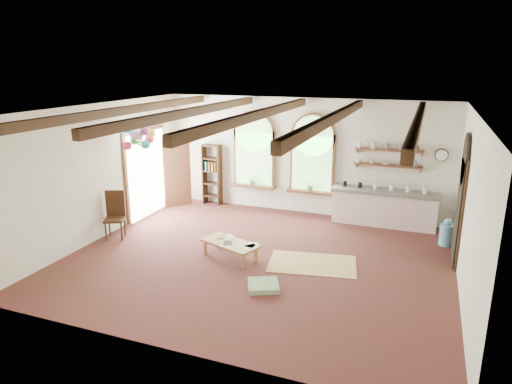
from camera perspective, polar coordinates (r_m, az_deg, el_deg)
The scene contains 27 objects.
floor at distance 9.97m, azimuth 0.23°, elevation -8.37°, with size 8.00×8.00×0.00m, color #552323.
ceiling_beams at distance 9.15m, azimuth 0.25°, elevation 9.63°, with size 6.20×6.80×0.18m, color #3A2112, non-canonical shape.
window_left at distance 13.03m, azimuth -0.23°, elevation 4.97°, with size 1.30×0.28×2.20m.
window_right at distance 12.53m, azimuth 7.06°, elevation 4.41°, with size 1.30×0.28×2.20m.
left_doorway at distance 12.89m, azimuth -13.54°, elevation 2.21°, with size 0.10×1.90×2.50m, color brown.
right_doorway at distance 10.48m, azimuth 24.03°, elevation -2.15°, with size 0.10×1.30×2.40m, color black.
kitchen_counter at distance 12.29m, azimuth 15.70°, elevation -1.87°, with size 2.68×0.62×0.94m.
wall_shelf_lower at distance 12.20m, azimuth 16.16°, elevation 3.19°, with size 1.70×0.24×0.04m, color brown.
wall_shelf_upper at distance 12.12m, azimuth 16.30°, elevation 5.04°, with size 1.70×0.24×0.04m, color brown.
wall_clock at distance 12.17m, azimuth 22.19°, elevation 4.30°, with size 0.32×0.32×0.04m, color black.
bookshelf at distance 13.60m, azimuth -5.52°, elevation 2.20°, with size 0.53×0.32×1.80m.
coffee_table at distance 9.91m, azimuth -3.27°, elevation -6.52°, with size 1.42×1.00×0.37m.
side_chair at distance 11.53m, azimuth -17.17°, elevation -3.93°, with size 0.60×0.60×1.14m.
floor_mat at distance 9.80m, azimuth 7.05°, elevation -8.89°, with size 1.82×1.12×0.02m, color tan.
floor_cushion at distance 8.77m, azimuth 0.92°, elevation -11.61°, with size 0.57×0.57×0.10m, color #7BA06E.
water_jug_a at distance 12.33m, azimuth 19.32°, elevation -3.22°, with size 0.30×0.30×0.59m.
water_jug_b at distance 11.49m, azimuth 22.76°, elevation -4.82°, with size 0.34×0.34×0.65m.
balloon_cluster at distance 11.54m, azimuth -14.42°, elevation 6.68°, with size 0.78×0.78×1.14m.
table_book at distance 10.20m, azimuth -4.75°, elevation -5.55°, with size 0.16×0.23×0.02m, color olive.
tablet at distance 9.83m, azimuth -3.54°, elevation -6.39°, with size 0.18×0.25×0.01m, color black.
potted_plant_left at distance 13.10m, azimuth -0.40°, elevation 1.53°, with size 0.27×0.23×0.30m, color #598C4C.
potted_plant_right at distance 12.61m, azimuth 6.83°, elevation 0.84°, with size 0.27×0.23×0.30m, color #598C4C.
shelf_cup_a at distance 12.26m, azimuth 12.69°, elevation 3.82°, with size 0.12×0.10×0.10m, color white.
shelf_cup_b at distance 12.22m, azimuth 14.32°, elevation 3.67°, with size 0.10×0.10×0.09m, color beige.
shelf_bowl_a at distance 12.19m, azimuth 15.94°, elevation 3.43°, with size 0.22×0.22×0.05m, color beige.
shelf_bowl_b at distance 12.17m, azimuth 17.58°, elevation 3.29°, with size 0.20×0.20×0.06m, color #8C664C.
shelf_vase at distance 12.14m, azimuth 19.25°, elevation 3.43°, with size 0.18×0.18×0.19m, color slate.
Camera 1 is at (3.19, -8.52, 4.09)m, focal length 32.00 mm.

